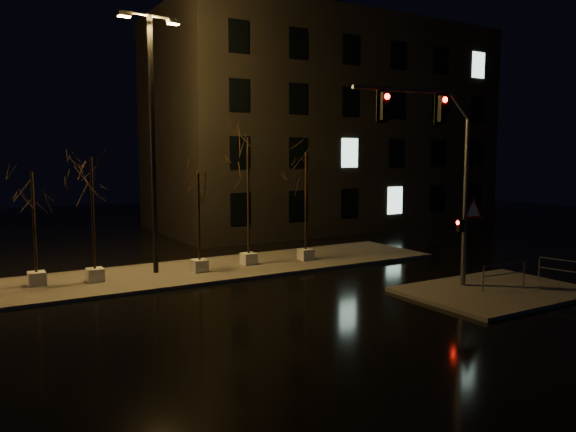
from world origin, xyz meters
TOP-DOWN VIEW (x-y plane):
  - ground at (0.00, 0.00)m, footprint 90.00×90.00m
  - median at (0.00, 6.00)m, footprint 22.00×5.00m
  - sidewalk_corner at (7.50, -3.50)m, footprint 7.00×5.00m
  - building at (14.00, 18.00)m, footprint 25.00×12.00m
  - tree_0 at (-7.82, 6.45)m, footprint 1.80×1.80m
  - tree_1 at (-5.65, 5.97)m, footprint 1.80×1.80m
  - tree_2 at (-1.18, 5.60)m, footprint 1.80×1.80m
  - tree_3 at (1.47, 5.95)m, footprint 1.80×1.80m
  - tree_4 at (4.45, 5.53)m, footprint 1.80×1.80m
  - traffic_signal_mast at (5.74, -2.20)m, footprint 6.26×0.69m
  - streetlight_main at (-2.93, 6.41)m, footprint 2.80×0.63m
  - guard_rail_a at (7.94, -3.51)m, footprint 2.28×0.20m
  - guard_rail_b at (10.50, -4.44)m, footprint 0.52×2.11m

SIDE VIEW (x-z plane):
  - ground at x=0.00m, z-range 0.00..0.00m
  - median at x=0.00m, z-range 0.00..0.15m
  - sidewalk_corner at x=7.50m, z-range 0.00..0.15m
  - guard_rail_a at x=7.94m, z-range 0.30..1.28m
  - guard_rail_b at x=10.50m, z-range 0.30..1.32m
  - tree_2 at x=-1.18m, z-range 1.33..5.86m
  - tree_0 at x=-7.82m, z-range 1.36..6.05m
  - tree_1 at x=-5.65m, z-range 1.52..6.80m
  - tree_4 at x=4.45m, z-range 1.58..7.09m
  - tree_3 at x=1.47m, z-range 1.75..7.95m
  - traffic_signal_mast at x=5.74m, z-range 1.35..9.01m
  - streetlight_main at x=-2.93m, z-range 1.01..12.20m
  - building at x=14.00m, z-range 0.00..15.00m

